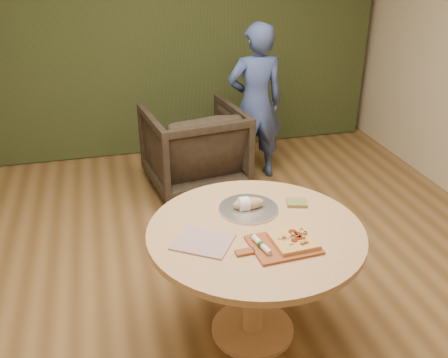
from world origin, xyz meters
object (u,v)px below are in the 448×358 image
flatbread_pizza (294,240)px  cutlery_roll (261,245)px  person_standing (255,103)px  serving_tray (248,209)px  pedestal_table (255,250)px  pizza_paddle (282,245)px  bread_roll (247,204)px  armchair (194,144)px

flatbread_pizza → cutlery_roll: size_ratio=1.18×
flatbread_pizza → person_standing: bearing=77.3°
serving_tray → person_standing: size_ratio=0.23×
flatbread_pizza → serving_tray: 0.43m
pedestal_table → pizza_paddle: size_ratio=2.71×
bread_roll → armchair: bearing=89.0°
serving_tray → person_standing: 2.02m
person_standing → armchair: bearing=7.7°
pedestal_table → cutlery_roll: (-0.03, -0.20, 0.17)m
armchair → person_standing: person_standing is taller
cutlery_roll → serving_tray: 0.42m
pedestal_table → armchair: bearing=88.7°
serving_tray → person_standing: (0.65, 1.92, 0.01)m
bread_roll → pizza_paddle: bearing=-80.8°
person_standing → bread_roll: bearing=71.3°
cutlery_roll → serving_tray: size_ratio=0.56×
serving_tray → bread_roll: (-0.01, -0.00, 0.04)m
serving_tray → person_standing: person_standing is taller
pedestal_table → flatbread_pizza: (0.15, -0.20, 0.17)m
pedestal_table → serving_tray: serving_tray is taller
flatbread_pizza → bread_roll: size_ratio=1.21×
pizza_paddle → flatbread_pizza: size_ratio=1.94×
pedestal_table → flatbread_pizza: 0.30m
pedestal_table → armchair: armchair is taller
cutlery_roll → serving_tray: cutlery_roll is taller
pedestal_table → serving_tray: bearing=84.0°
bread_roll → person_standing: size_ratio=0.13×
cutlery_roll → bread_roll: bread_roll is taller
pizza_paddle → cutlery_roll: size_ratio=2.29×
cutlery_roll → armchair: (0.08, 2.25, -0.34)m
pizza_paddle → flatbread_pizza: flatbread_pizza is taller
pizza_paddle → bread_roll: bearing=95.4°
pedestal_table → armchair: (0.05, 2.05, -0.17)m
pedestal_table → pizza_paddle: bearing=-67.6°
armchair → cutlery_roll: bearing=79.6°
person_standing → flatbread_pizza: bearing=77.6°
pizza_paddle → person_standing: size_ratio=0.30×
pizza_paddle → cutlery_roll: 0.12m
pedestal_table → cutlery_roll: cutlery_roll is taller
serving_tray → flatbread_pizza: bearing=-73.1°
pizza_paddle → serving_tray: (-0.06, 0.42, -0.00)m
pedestal_table → serving_tray: (0.02, 0.22, 0.15)m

